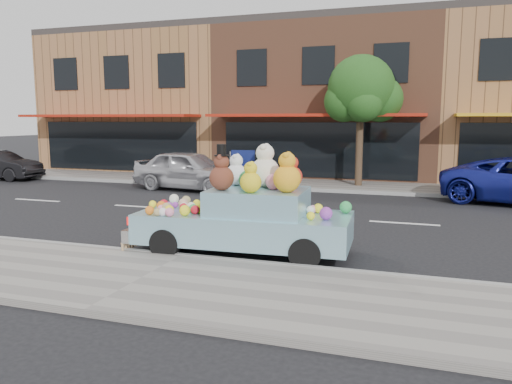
% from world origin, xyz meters
% --- Properties ---
extents(ground, '(120.00, 120.00, 0.00)m').
position_xyz_m(ground, '(0.00, 0.00, 0.00)').
color(ground, black).
rests_on(ground, ground).
extents(near_sidewalk, '(60.00, 3.00, 0.12)m').
position_xyz_m(near_sidewalk, '(0.00, -6.50, 0.06)').
color(near_sidewalk, gray).
rests_on(near_sidewalk, ground).
extents(far_sidewalk, '(60.00, 3.00, 0.12)m').
position_xyz_m(far_sidewalk, '(0.00, 6.50, 0.06)').
color(far_sidewalk, gray).
rests_on(far_sidewalk, ground).
extents(near_kerb, '(60.00, 0.12, 0.13)m').
position_xyz_m(near_kerb, '(0.00, -5.00, 0.07)').
color(near_kerb, gray).
rests_on(near_kerb, ground).
extents(far_kerb, '(60.00, 0.12, 0.13)m').
position_xyz_m(far_kerb, '(0.00, 5.00, 0.07)').
color(far_kerb, gray).
rests_on(far_kerb, ground).
extents(storefront_left, '(10.00, 9.80, 7.30)m').
position_xyz_m(storefront_left, '(-10.00, 11.97, 3.64)').
color(storefront_left, '#93633E').
rests_on(storefront_left, ground).
extents(storefront_mid, '(10.00, 9.80, 7.30)m').
position_xyz_m(storefront_mid, '(0.00, 11.97, 3.64)').
color(storefront_mid, brown).
rests_on(storefront_mid, ground).
extents(street_tree, '(3.00, 2.70, 5.22)m').
position_xyz_m(street_tree, '(2.03, 6.55, 3.69)').
color(street_tree, '#38281C').
rests_on(street_tree, ground).
extents(car_silver, '(4.79, 2.52, 1.56)m').
position_xyz_m(car_silver, '(-4.17, 3.92, 0.78)').
color(car_silver, silver).
rests_on(car_silver, ground).
extents(art_car, '(4.57, 1.98, 2.26)m').
position_xyz_m(art_car, '(1.02, -4.14, 0.81)').
color(art_car, black).
rests_on(art_car, ground).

